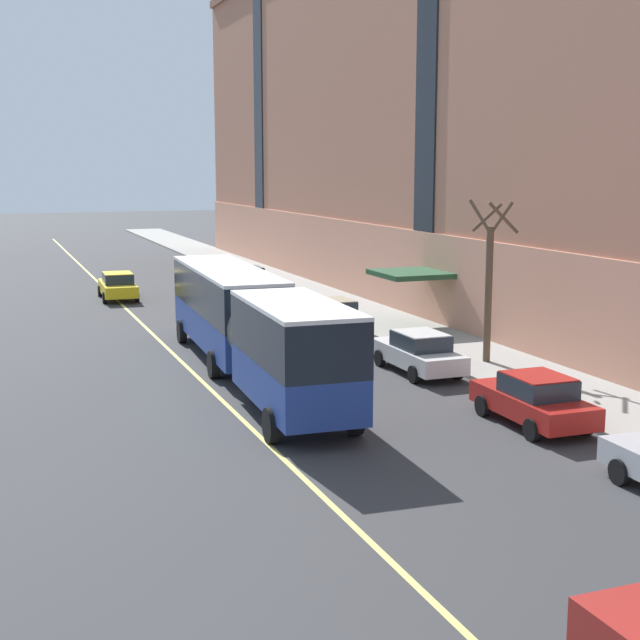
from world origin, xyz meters
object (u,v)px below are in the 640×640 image
(parked_car_white_1, at_px, (418,352))
(parked_car_champagne_0, at_px, (333,316))
(taxi_cab, at_px, (118,286))
(parked_car_red_5, at_px, (534,400))
(parked_car_silver_7, at_px, (219,267))
(parked_car_darkgray_3, at_px, (247,279))
(fire_hydrant, at_px, (537,386))
(street_tree_mid_block, at_px, (489,279))
(city_bus, at_px, (249,321))

(parked_car_white_1, bearing_deg, parked_car_champagne_0, 89.56)
(taxi_cab, bearing_deg, parked_car_red_5, -75.59)
(parked_car_champagne_0, distance_m, parked_car_red_5, 16.06)
(parked_car_red_5, distance_m, parked_car_silver_7, 37.67)
(taxi_cab, bearing_deg, parked_car_silver_7, 43.73)
(parked_car_champagne_0, relative_size, parked_car_silver_7, 0.98)
(parked_car_darkgray_3, bearing_deg, parked_car_red_5, -90.11)
(parked_car_white_1, height_order, fire_hydrant, parked_car_white_1)
(parked_car_darkgray_3, bearing_deg, fire_hydrant, -86.63)
(parked_car_red_5, bearing_deg, street_tree_mid_block, 68.30)
(street_tree_mid_block, bearing_deg, fire_hydrant, -103.94)
(parked_car_red_5, distance_m, taxi_cab, 31.10)
(parked_car_silver_7, bearing_deg, parked_car_white_1, -90.41)
(city_bus, xyz_separation_m, taxi_cab, (-1.58, 21.43, -1.31))
(city_bus, relative_size, street_tree_mid_block, 2.94)
(fire_hydrant, bearing_deg, parked_car_darkgray_3, 93.37)
(parked_car_champagne_0, distance_m, street_tree_mid_block, 9.38)
(city_bus, relative_size, taxi_cab, 3.81)
(parked_car_silver_7, distance_m, street_tree_mid_block, 30.35)
(parked_car_darkgray_3, relative_size, fire_hydrant, 6.06)
(parked_car_champagne_0, relative_size, street_tree_mid_block, 0.72)
(parked_car_champagne_0, distance_m, taxi_cab, 16.05)
(parked_car_champagne_0, height_order, fire_hydrant, parked_car_champagne_0)
(city_bus, relative_size, parked_car_red_5, 4.16)
(parked_car_champagne_0, distance_m, fire_hydrant, 13.86)
(parked_car_champagne_0, xyz_separation_m, parked_car_silver_7, (0.15, 21.60, 0.00))
(city_bus, height_order, parked_car_red_5, city_bus)
(parked_car_red_5, bearing_deg, city_bus, 125.33)
(parked_car_red_5, bearing_deg, parked_car_champagne_0, 90.02)
(parked_car_white_1, xyz_separation_m, parked_car_silver_7, (0.22, 30.36, -0.00))
(parked_car_darkgray_3, xyz_separation_m, taxi_cab, (-7.80, -0.27, 0.00))
(city_bus, bearing_deg, street_tree_mid_block, -7.04)
(parked_car_darkgray_3, bearing_deg, parked_car_champagne_0, -90.24)
(parked_car_champagne_0, height_order, parked_car_white_1, same)
(parked_car_white_1, distance_m, taxi_cab, 24.07)
(parked_car_silver_7, height_order, street_tree_mid_block, street_tree_mid_block)
(parked_car_white_1, xyz_separation_m, fire_hydrant, (1.78, -4.99, -0.29))
(parked_car_silver_7, xyz_separation_m, taxi_cab, (-7.89, -7.54, 0.00))
(parked_car_red_5, bearing_deg, fire_hydrant, 53.61)
(parked_car_red_5, bearing_deg, parked_car_darkgray_3, 89.89)
(parked_car_white_1, relative_size, taxi_cab, 0.98)
(street_tree_mid_block, xyz_separation_m, fire_hydrant, (-1.30, -5.24, -2.83))
(parked_car_champagne_0, xyz_separation_m, fire_hydrant, (1.71, -13.75, -0.29))
(parked_car_darkgray_3, relative_size, parked_car_silver_7, 0.96)
(city_bus, height_order, parked_car_darkgray_3, city_bus)
(parked_car_white_1, relative_size, fire_hydrant, 6.50)
(taxi_cab, xyz_separation_m, fire_hydrant, (9.45, -27.81, -0.29))
(parked_car_darkgray_3, bearing_deg, city_bus, -105.98)
(street_tree_mid_block, relative_size, fire_hydrant, 8.58)
(parked_car_white_1, height_order, taxi_cab, same)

